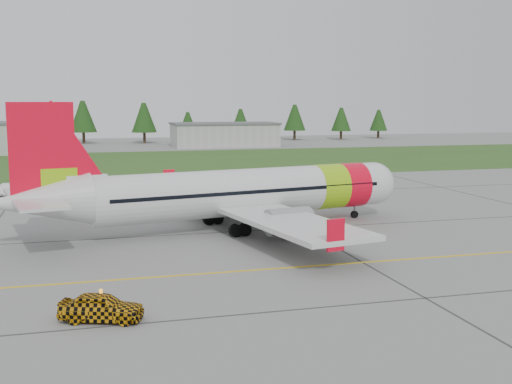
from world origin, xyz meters
name	(u,v)px	position (x,y,z in m)	size (l,w,h in m)	color
ground	(245,314)	(0.00, 0.00, 0.00)	(320.00, 320.00, 0.00)	gray
aircraft	(237,193)	(4.69, 21.05, 3.02)	(34.26, 32.03, 10.46)	silver
follow_me_car	(100,280)	(-6.92, 0.91, 2.03)	(1.64, 1.39, 4.07)	#ECA80D
service_van	(7,178)	(-15.84, 47.15, 1.93)	(1.34, 1.27, 3.85)	white
grass_strip	(128,163)	(0.00, 82.00, 0.01)	(320.00, 50.00, 0.03)	#30561E
taxi_guideline	(213,273)	(0.00, 8.00, 0.01)	(120.00, 0.25, 0.02)	gold
hangar_east	(224,135)	(25.00, 118.00, 2.60)	(24.00, 12.00, 5.20)	#A8A8A3
treeline	(111,123)	(0.00, 138.00, 5.00)	(160.00, 8.00, 10.00)	#1C3F14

